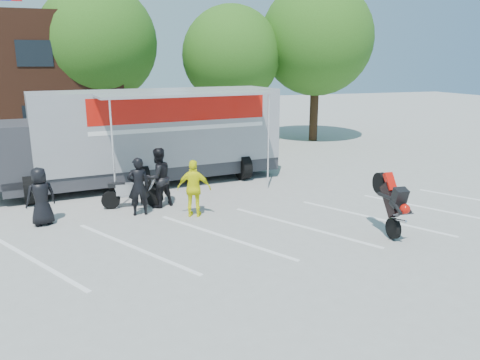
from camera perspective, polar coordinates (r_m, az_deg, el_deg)
ground at (r=11.95m, az=-1.62°, el=-8.62°), size 100.00×100.00×0.00m
parking_bay_lines at (r=12.84m, az=-2.96°, el=-6.95°), size 18.09×13.33×0.01m
tree_left at (r=26.56m, az=-16.89°, el=15.69°), size 6.12×6.12×8.64m
tree_mid at (r=26.82m, az=-1.07°, el=14.93°), size 5.44×5.44×7.68m
tree_right at (r=28.34m, az=9.33°, el=16.60°), size 6.46×6.46×9.12m
transporter_truck at (r=18.74m, az=-11.00°, el=-0.34°), size 11.82×6.66×3.59m
parked_motorcycle at (r=15.74m, az=-12.89°, el=-3.27°), size 2.08×0.89×1.06m
stunt_bike_rider at (r=13.81m, az=16.70°, el=-6.02°), size 0.89×1.66×1.88m
spectator_leather_a at (r=14.69m, az=-23.13°, el=-1.85°), size 0.97×0.80×1.71m
spectator_leather_b at (r=14.70m, az=-12.29°, el=-0.78°), size 0.67×0.44×1.82m
spectator_leather_c at (r=15.39m, az=-9.94°, el=0.27°), size 1.17×1.07×1.96m
spectator_hivis at (r=14.32m, az=-5.62°, el=-1.03°), size 1.12×0.80×1.77m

